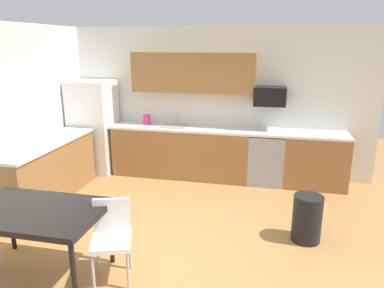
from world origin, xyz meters
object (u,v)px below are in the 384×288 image
(trash_bin, at_px, (307,218))
(chair_near_table, at_px, (112,234))
(refrigerator, at_px, (94,127))
(oven_range, at_px, (266,158))
(microwave, at_px, (270,96))
(kettle, at_px, (147,120))
(dining_table, at_px, (34,215))

(trash_bin, bearing_deg, chair_near_table, -149.67)
(trash_bin, bearing_deg, refrigerator, 154.32)
(oven_range, relative_size, chair_near_table, 1.07)
(microwave, distance_m, chair_near_table, 3.68)
(chair_near_table, bearing_deg, kettle, 102.67)
(trash_bin, bearing_deg, kettle, 144.81)
(dining_table, relative_size, trash_bin, 2.33)
(refrigerator, bearing_deg, chair_near_table, -60.24)
(refrigerator, xyz_separation_m, oven_range, (3.23, 0.08, -0.41))
(oven_range, xyz_separation_m, kettle, (-2.21, 0.05, 0.56))
(chair_near_table, xyz_separation_m, kettle, (-0.71, 3.15, 0.52))
(chair_near_table, relative_size, trash_bin, 1.42)
(chair_near_table, relative_size, kettle, 4.25)
(oven_range, height_order, microwave, microwave)
(oven_range, bearing_deg, kettle, 178.71)
(chair_near_table, bearing_deg, microwave, 64.80)
(chair_near_table, bearing_deg, dining_table, -168.33)
(refrigerator, bearing_deg, oven_range, 1.42)
(oven_range, distance_m, kettle, 2.29)
(kettle, bearing_deg, oven_range, -1.29)
(trash_bin, height_order, kettle, kettle)
(trash_bin, bearing_deg, oven_range, 106.13)
(microwave, xyz_separation_m, dining_table, (-2.27, -3.36, -0.82))
(refrigerator, height_order, oven_range, refrigerator)
(trash_bin, distance_m, kettle, 3.46)
(chair_near_table, bearing_deg, trash_bin, 30.33)
(refrigerator, xyz_separation_m, microwave, (3.23, 0.18, 0.66))
(microwave, distance_m, trash_bin, 2.41)
(kettle, bearing_deg, refrigerator, -172.73)
(oven_range, distance_m, microwave, 1.08)
(microwave, bearing_deg, trash_bin, -74.63)
(refrigerator, relative_size, trash_bin, 2.90)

